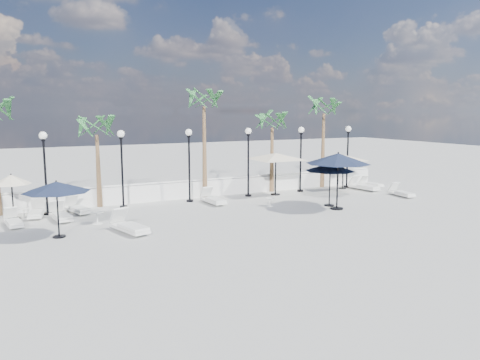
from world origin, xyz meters
name	(u,v)px	position (x,y,z in m)	size (l,w,h in m)	color
ground	(246,229)	(0.00, 0.00, 0.00)	(100.00, 100.00, 0.00)	#A4A49F
balustrade	(183,190)	(0.00, 7.50, 0.47)	(26.00, 0.30, 1.01)	silver
lamppost_1	(45,161)	(-7.00, 6.50, 2.49)	(0.36, 0.36, 3.84)	black
lamppost_2	(122,158)	(-3.50, 6.50, 2.49)	(0.36, 0.36, 3.84)	black
lamppost_3	(189,155)	(0.00, 6.50, 2.49)	(0.36, 0.36, 3.84)	black
lamppost_4	(248,152)	(3.50, 6.50, 2.49)	(0.36, 0.36, 3.84)	black
lamppost_5	(301,150)	(7.00, 6.50, 2.49)	(0.36, 0.36, 3.84)	black
lamppost_6	(348,148)	(10.50, 6.50, 2.49)	(0.36, 0.36, 3.84)	black
palm_1	(97,132)	(-4.50, 7.30, 3.75)	(2.60, 2.60, 4.70)	brown
palm_2	(204,104)	(1.20, 7.30, 5.12)	(2.60, 2.60, 6.10)	brown
palm_3	(272,125)	(5.50, 7.30, 3.95)	(2.60, 2.60, 4.90)	brown
palm_4	(324,111)	(9.20, 7.30, 4.73)	(2.60, 2.60, 5.70)	brown
lounger_0	(36,212)	(-7.49, 6.22, 0.23)	(0.87, 1.88, 0.68)	silver
lounger_1	(61,215)	(-6.58, 5.01, 0.24)	(0.86, 1.95, 0.71)	silver
lounger_2	(13,221)	(-8.46, 4.76, 0.22)	(0.77, 1.77, 0.64)	silver
lounger_3	(78,208)	(-5.71, 6.22, 0.23)	(1.10, 1.96, 0.70)	silver
lounger_4	(129,226)	(-4.39, 1.56, 0.27)	(1.23, 2.22, 0.79)	silver
lounger_5	(213,199)	(0.87, 5.41, 0.24)	(0.77, 1.96, 0.72)	silver
lounger_6	(364,186)	(10.74, 5.19, 0.25)	(0.92, 2.09, 0.76)	silver
lounger_7	(402,193)	(11.20, 2.58, 0.22)	(0.74, 1.77, 0.65)	silver
lounger_8	(371,184)	(12.00, 5.92, 0.20)	(0.72, 1.68, 0.61)	silver
side_table_0	(97,217)	(-5.26, 3.61, 0.32)	(0.54, 0.54, 0.53)	silver
side_table_1	(24,212)	(-8.01, 6.20, 0.27)	(0.47, 0.47, 0.45)	silver
side_table_2	(270,201)	(3.19, 3.55, 0.26)	(0.44, 0.44, 0.43)	silver
parasol_navy_left	(56,187)	(-6.95, 2.08, 1.94)	(2.49, 2.49, 2.20)	black
parasol_navy_mid	(330,167)	(5.92, 2.28, 1.96)	(2.49, 2.49, 2.24)	black
parasol_navy_right	(338,159)	(5.75, 1.46, 2.47)	(3.14, 3.14, 2.81)	black
parasol_cream_sq_a	(276,153)	(5.10, 6.20, 2.39)	(5.25, 5.25, 2.58)	black
parasol_cream_sq_b	(343,155)	(9.93, 6.20, 2.08)	(4.50, 4.50, 2.26)	black
parasol_cream_small	(11,180)	(-8.42, 6.20, 1.75)	(1.67, 1.67, 2.05)	black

